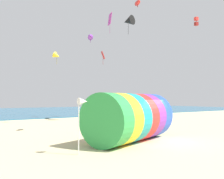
{
  "coord_description": "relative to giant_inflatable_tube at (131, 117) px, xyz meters",
  "views": [
    {
      "loc": [
        -11.01,
        -10.72,
        2.55
      ],
      "look_at": [
        -1.46,
        3.0,
        3.19
      ],
      "focal_mm": 40.0,
      "sensor_mm": 36.0,
      "label": 1
    }
  ],
  "objects": [
    {
      "name": "ground_plane",
      "position": [
        1.43,
        -1.01,
        -1.45
      ],
      "size": [
        120.0,
        120.0,
        0.0
      ],
      "primitive_type": "plane",
      "color": "#CCBA8C"
    },
    {
      "name": "sea",
      "position": [
        1.43,
        39.82,
        -1.4
      ],
      "size": [
        120.0,
        40.0,
        0.1
      ],
      "primitive_type": "cube",
      "color": "#236084",
      "rests_on": "ground"
    },
    {
      "name": "giant_inflatable_tube",
      "position": [
        0.0,
        0.0,
        0.0
      ],
      "size": [
        6.75,
        4.84,
        2.89
      ],
      "color": "green",
      "rests_on": "ground"
    },
    {
      "name": "kite_handler",
      "position": [
        3.93,
        2.18,
        -0.53
      ],
      "size": [
        0.36,
        0.42,
        1.77
      ],
      "color": "black",
      "rests_on": "ground"
    },
    {
      "name": "kite_red_parafoil",
      "position": [
        9.58,
        10.48,
        12.52
      ],
      "size": [
        1.05,
        1.55,
        0.73
      ],
      "color": "red"
    },
    {
      "name": "kite_magenta_diamond",
      "position": [
        8.24,
        14.34,
        11.34
      ],
      "size": [
        0.51,
        1.09,
        2.61
      ],
      "color": "#D1339E"
    },
    {
      "name": "kite_yellow_delta",
      "position": [
        0.54,
        12.97,
        5.66
      ],
      "size": [
        1.07,
        1.08,
        1.32
      ],
      "color": "yellow"
    },
    {
      "name": "kite_black_delta",
      "position": [
        8.23,
        10.56,
        10.12
      ],
      "size": [
        1.47,
        1.52,
        2.18
      ],
      "color": "black"
    },
    {
      "name": "kite_red_diamond",
      "position": [
        8.71,
        16.69,
        7.05
      ],
      "size": [
        0.67,
        0.87,
        1.85
      ],
      "color": "red"
    },
    {
      "name": "kite_red_box",
      "position": [
        7.85,
        1.05,
        7.56
      ],
      "size": [
        0.31,
        0.31,
        0.74
      ],
      "color": "red"
    },
    {
      "name": "kite_purple_parafoil",
      "position": [
        0.0,
        4.95,
        5.89
      ],
      "size": [
        1.05,
        1.26,
        0.65
      ],
      "color": "purple"
    },
    {
      "name": "beach_flag",
      "position": [
        -4.07,
        -1.42,
        0.88
      ],
      "size": [
        0.47,
        0.36,
        2.62
      ],
      "color": "silver",
      "rests_on": "ground"
    },
    {
      "name": "cooler_box",
      "position": [
        2.79,
        1.76,
        -1.27
      ],
      "size": [
        0.6,
        0.49,
        0.36
      ],
      "primitive_type": "cube",
      "rotation": [
        0.0,
        0.0,
        0.27
      ],
      "color": "#268C4C",
      "rests_on": "ground"
    }
  ]
}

